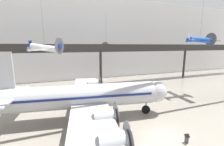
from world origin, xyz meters
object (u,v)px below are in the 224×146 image
at_px(suspended_plane_silver_racer, 106,47).
at_px(suspended_plane_white_twin, 45,48).
at_px(airliner_silver_main, 83,97).
at_px(info_sign_pedestal, 187,139).
at_px(suspended_plane_blue_trainer, 200,40).

bearing_deg(suspended_plane_silver_racer, suspended_plane_white_twin, 126.52).
bearing_deg(suspended_plane_white_twin, suspended_plane_silver_racer, 56.86).
distance_m(airliner_silver_main, suspended_plane_white_twin, 15.87).
height_order(airliner_silver_main, suspended_plane_silver_racer, suspended_plane_silver_racer).
height_order(airliner_silver_main, suspended_plane_white_twin, suspended_plane_white_twin).
height_order(suspended_plane_silver_racer, info_sign_pedestal, suspended_plane_silver_racer).
xyz_separation_m(suspended_plane_silver_racer, info_sign_pedestal, (-0.34, -29.81, -9.90)).
relative_size(suspended_plane_white_twin, suspended_plane_blue_trainer, 1.17).
xyz_separation_m(suspended_plane_blue_trainer, suspended_plane_silver_racer, (-15.11, 17.24, -1.52)).
height_order(suspended_plane_white_twin, info_sign_pedestal, suspended_plane_white_twin).
bearing_deg(airliner_silver_main, info_sign_pedestal, -35.26).
bearing_deg(info_sign_pedestal, suspended_plane_silver_racer, 82.53).
bearing_deg(suspended_plane_blue_trainer, airliner_silver_main, -169.32).
bearing_deg(suspended_plane_blue_trainer, suspended_plane_white_twin, 165.27).
bearing_deg(suspended_plane_silver_racer, suspended_plane_blue_trainer, -126.57).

